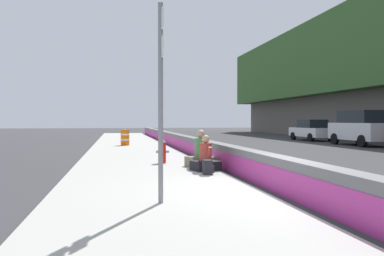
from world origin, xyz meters
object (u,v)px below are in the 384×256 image
object	(u,v)px
fire_hydrant	(163,150)
seated_person_middle	(201,155)
route_sign_post	(161,88)
parked_car_fourth	(361,127)
parked_car_midline	(312,130)
seated_person_foreground	(206,159)
construction_barrel	(125,137)
backpack	(208,167)

from	to	relation	value
fire_hydrant	seated_person_middle	bearing A→B (deg)	-139.95
route_sign_post	seated_person_middle	bearing A→B (deg)	-19.45
parked_car_fourth	parked_car_midline	xyz separation A→B (m)	(6.57, -0.01, -0.32)
fire_hydrant	seated_person_foreground	size ratio (longest dim) A/B	0.83
construction_barrel	seated_person_foreground	bearing A→B (deg)	-170.65
construction_barrel	fire_hydrant	bearing A→B (deg)	-174.12
seated_person_foreground	backpack	world-z (taller)	seated_person_foreground
fire_hydrant	backpack	world-z (taller)	fire_hydrant
seated_person_foreground	construction_barrel	distance (m)	12.82
route_sign_post	seated_person_foreground	xyz separation A→B (m)	(4.37, -1.83, -1.74)
route_sign_post	fire_hydrant	bearing A→B (deg)	-6.91
backpack	construction_barrel	distance (m)	13.65
parked_car_fourth	seated_person_middle	bearing A→B (deg)	129.23
seated_person_foreground	construction_barrel	size ratio (longest dim) A/B	1.11
backpack	construction_barrel	size ratio (longest dim) A/B	0.42
fire_hydrant	parked_car_midline	bearing A→B (deg)	-41.54
fire_hydrant	seated_person_middle	world-z (taller)	seated_person_middle
construction_barrel	parked_car_fourth	xyz separation A→B (m)	(-1.09, -15.07, 0.56)
route_sign_post	seated_person_foreground	world-z (taller)	route_sign_post
route_sign_post	seated_person_foreground	size ratio (longest dim) A/B	3.41
fire_hydrant	parked_car_fourth	bearing A→B (deg)	-56.58
parked_car_fourth	backpack	bearing A→B (deg)	133.42
construction_barrel	seated_person_middle	bearing A→B (deg)	-169.50
route_sign_post	fire_hydrant	distance (m)	6.93
fire_hydrant	route_sign_post	bearing A→B (deg)	173.09
route_sign_post	fire_hydrant	size ratio (longest dim) A/B	4.09
fire_hydrant	parked_car_midline	xyz separation A→B (m)	(15.81, -14.01, 0.27)
seated_person_foreground	seated_person_middle	world-z (taller)	seated_person_middle
route_sign_post	seated_person_foreground	distance (m)	5.05
backpack	fire_hydrant	bearing A→B (deg)	15.61
route_sign_post	backpack	xyz separation A→B (m)	(3.52, -1.70, -1.88)
backpack	seated_person_foreground	bearing A→B (deg)	-8.95
backpack	parked_car_midline	bearing A→B (deg)	-34.66
seated_person_middle	parked_car_midline	distance (m)	21.44
seated_person_foreground	seated_person_middle	distance (m)	1.02
seated_person_middle	construction_barrel	bearing A→B (deg)	10.50
fire_hydrant	parked_car_fourth	world-z (taller)	parked_car_fourth
route_sign_post	construction_barrel	size ratio (longest dim) A/B	3.79
parked_car_midline	seated_person_foreground	bearing A→B (deg)	144.38
backpack	parked_car_fourth	size ratio (longest dim) A/B	0.08
parked_car_fourth	parked_car_midline	world-z (taller)	parked_car_fourth
parked_car_midline	backpack	bearing A→B (deg)	145.34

